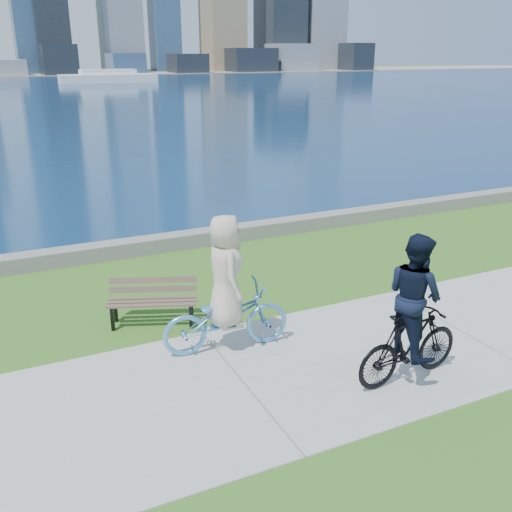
{
  "coord_description": "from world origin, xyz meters",
  "views": [
    {
      "loc": [
        -2.87,
        -6.46,
        4.5
      ],
      "look_at": [
        1.18,
        2.08,
        1.1
      ],
      "focal_mm": 40.0,
      "sensor_mm": 36.0,
      "label": 1
    }
  ],
  "objects": [
    {
      "name": "cyclist_woman",
      "position": [
        0.17,
        1.06,
        0.84
      ],
      "size": [
        0.94,
        2.11,
        2.21
      ],
      "rotation": [
        0.0,
        0.0,
        1.46
      ],
      "color": "#58A0D6",
      "rests_on": "ground"
    },
    {
      "name": "seawall",
      "position": [
        0.0,
        6.2,
        0.17
      ],
      "size": [
        90.0,
        0.5,
        0.35
      ],
      "primitive_type": "cube",
      "color": "slate",
      "rests_on": "ground"
    },
    {
      "name": "cyclist_man",
      "position": [
        2.18,
        -0.89,
        0.95
      ],
      "size": [
        0.72,
        1.83,
        2.2
      ],
      "rotation": [
        0.0,
        0.0,
        1.64
      ],
      "color": "black",
      "rests_on": "ground"
    },
    {
      "name": "ground",
      "position": [
        0.0,
        0.0,
        0.0
      ],
      "size": [
        320.0,
        320.0,
        0.0
      ],
      "primitive_type": "plane",
      "color": "#2F5E18",
      "rests_on": "ground"
    },
    {
      "name": "bay_water",
      "position": [
        0.0,
        72.0,
        0.0
      ],
      "size": [
        320.0,
        131.0,
        0.01
      ],
      "primitive_type": "cube",
      "color": "#0C284C",
      "rests_on": "ground"
    },
    {
      "name": "park_bench",
      "position": [
        -0.62,
        2.48,
        0.48
      ],
      "size": [
        1.6,
        1.04,
        0.79
      ],
      "rotation": [
        0.0,
        0.0,
        -0.38
      ],
      "color": "black",
      "rests_on": "ground"
    },
    {
      "name": "concrete_path",
      "position": [
        0.0,
        0.0,
        0.01
      ],
      "size": [
        80.0,
        3.5,
        0.02
      ],
      "primitive_type": "cube",
      "color": "#A3A49E",
      "rests_on": "ground"
    },
    {
      "name": "ferry_far",
      "position": [
        15.73,
        85.65,
        0.81
      ],
      "size": [
        14.42,
        4.12,
        1.96
      ],
      "color": "white",
      "rests_on": "ground"
    }
  ]
}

